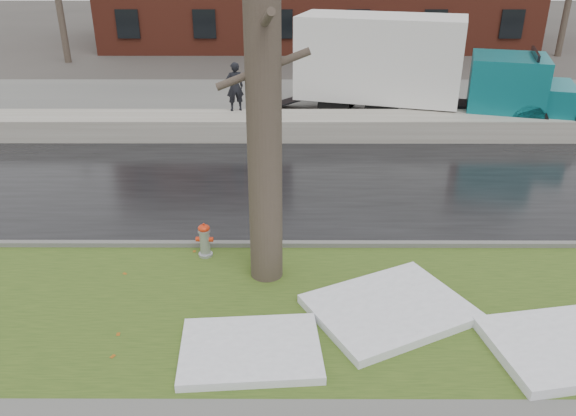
{
  "coord_description": "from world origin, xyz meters",
  "views": [
    {
      "loc": [
        0.28,
        -9.56,
        5.91
      ],
      "look_at": [
        0.25,
        0.88,
        1.0
      ],
      "focal_mm": 35.0,
      "sensor_mm": 36.0,
      "label": 1
    }
  ],
  "objects_px": {
    "fire_hydrant": "(205,239)",
    "tree": "(263,74)",
    "box_truck": "(412,67)",
    "worker": "(235,87)"
  },
  "relations": [
    {
      "from": "tree",
      "to": "worker",
      "type": "bearing_deg",
      "value": 98.46
    },
    {
      "from": "fire_hydrant",
      "to": "worker",
      "type": "xyz_separation_m",
      "value": [
        -0.1,
        8.71,
        1.13
      ]
    },
    {
      "from": "fire_hydrant",
      "to": "box_truck",
      "type": "bearing_deg",
      "value": 62.0
    },
    {
      "from": "worker",
      "to": "box_truck",
      "type": "bearing_deg",
      "value": 176.02
    },
    {
      "from": "fire_hydrant",
      "to": "box_truck",
      "type": "height_order",
      "value": "box_truck"
    },
    {
      "from": "fire_hydrant",
      "to": "tree",
      "type": "xyz_separation_m",
      "value": [
        1.3,
        -0.73,
        3.51
      ]
    },
    {
      "from": "tree",
      "to": "box_truck",
      "type": "xyz_separation_m",
      "value": [
        4.82,
        10.85,
        -2.0
      ]
    },
    {
      "from": "worker",
      "to": "tree",
      "type": "bearing_deg",
      "value": 81.69
    },
    {
      "from": "tree",
      "to": "worker",
      "type": "distance_m",
      "value": 9.83
    },
    {
      "from": "fire_hydrant",
      "to": "tree",
      "type": "height_order",
      "value": "tree"
    }
  ]
}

